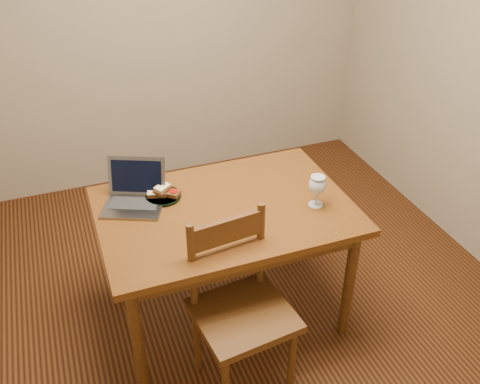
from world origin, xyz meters
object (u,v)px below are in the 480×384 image
object	(u,v)px
table	(225,221)
laptop	(135,192)
chair	(241,303)
milk_glass	(317,191)
plate	(163,196)

from	to	relation	value
table	laptop	distance (m)	0.50
table	chair	bearing A→B (deg)	-100.19
chair	laptop	xyz separation A→B (m)	(-0.34, 0.67, 0.29)
table	milk_glass	world-z (taller)	milk_glass
table	plate	world-z (taller)	plate
plate	milk_glass	bearing A→B (deg)	-25.60
table	chair	size ratio (longest dim) A/B	2.67
milk_glass	table	bearing A→B (deg)	162.20
chair	plate	size ratio (longest dim) A/B	2.55
chair	milk_glass	world-z (taller)	milk_glass
plate	milk_glass	xyz separation A→B (m)	(0.73, -0.35, 0.08)
table	plate	distance (m)	0.36
chair	laptop	world-z (taller)	laptop
laptop	chair	bearing A→B (deg)	-39.43
milk_glass	laptop	size ratio (longest dim) A/B	0.46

